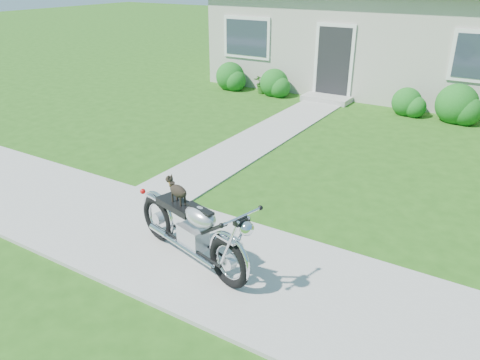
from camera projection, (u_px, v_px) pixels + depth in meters
name	position (u px, v px, depth m)	size (l,w,h in m)	color
ground	(191.00, 250.00, 6.57)	(80.00, 80.00, 0.00)	#235114
sidewalk	(191.00, 249.00, 6.56)	(24.00, 2.20, 0.04)	#9E9B93
walkway	(268.00, 134.00, 11.15)	(1.20, 8.00, 0.03)	#9E9B93
house	(415.00, 19.00, 14.97)	(12.60, 7.03, 4.50)	beige
shrub_row	(340.00, 91.00, 13.48)	(7.91, 1.06, 1.06)	#185E19
potted_plant_left	(263.00, 82.00, 14.79)	(0.62, 0.53, 0.68)	#245917
potted_plant_right	(404.00, 101.00, 12.69)	(0.38, 0.38, 0.68)	#195C1C
motorcycle_with_dog	(192.00, 229.00, 6.04)	(2.18, 0.88, 1.11)	black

